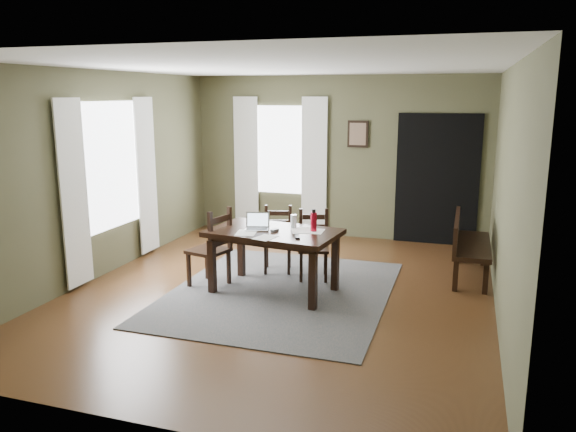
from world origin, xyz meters
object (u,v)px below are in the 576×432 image
(laptop, at_px, (257,225))
(water_bottle, at_px, (314,221))
(bench, at_px, (466,241))
(chair_back_left, at_px, (278,240))
(dining_table, at_px, (274,238))
(chair_back_right, at_px, (313,246))
(chair_end, at_px, (212,249))

(laptop, relative_size, water_bottle, 1.26)
(bench, bearing_deg, chair_back_left, 101.66)
(dining_table, height_order, bench, bench)
(dining_table, relative_size, chair_back_left, 1.86)
(dining_table, distance_m, chair_back_left, 0.89)
(laptop, height_order, water_bottle, water_bottle)
(dining_table, relative_size, bench, 1.13)
(water_bottle, bearing_deg, laptop, -172.73)
(laptop, bearing_deg, dining_table, -19.32)
(bench, bearing_deg, water_bottle, 124.94)
(chair_back_left, distance_m, chair_back_right, 0.57)
(bench, bearing_deg, laptop, 118.30)
(water_bottle, bearing_deg, bench, 34.94)
(chair_end, xyz_separation_m, chair_back_left, (0.58, 0.88, -0.06))
(water_bottle, bearing_deg, chair_back_right, 104.98)
(dining_table, height_order, chair_end, chair_end)
(chair_end, distance_m, water_bottle, 1.35)
(dining_table, distance_m, chair_back_right, 0.77)
(bench, relative_size, water_bottle, 5.41)
(chair_back_left, height_order, water_bottle, water_bottle)
(chair_back_right, bearing_deg, chair_end, -163.19)
(chair_end, xyz_separation_m, water_bottle, (1.28, 0.15, 0.41))
(dining_table, height_order, water_bottle, water_bottle)
(dining_table, bearing_deg, water_bottle, 19.55)
(chair_end, bearing_deg, bench, 128.52)
(laptop, distance_m, water_bottle, 0.70)
(chair_end, height_order, bench, chair_end)
(chair_end, height_order, chair_back_right, chair_end)
(chair_end, relative_size, laptop, 2.97)
(water_bottle, bearing_deg, chair_back_left, 134.12)
(bench, distance_m, water_bottle, 2.19)
(bench, height_order, laptop, laptop)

